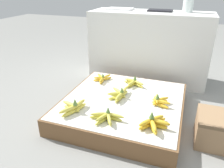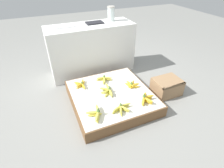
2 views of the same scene
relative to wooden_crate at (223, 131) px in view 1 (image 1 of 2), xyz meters
name	(u,v)px [view 1 (image 1 of 2)]	position (x,y,z in m)	size (l,w,h in m)	color
ground_plane	(123,114)	(-0.76, 0.12, -0.11)	(10.00, 10.00, 0.00)	gray
display_platform	(123,107)	(-0.76, 0.12, -0.03)	(0.97, 0.98, 0.15)	brown
back_vendor_table	(149,47)	(-0.72, 0.97, 0.27)	(1.27, 0.44, 0.75)	white
wooden_crate	(223,131)	(0.00, 0.00, 0.00)	(0.35, 0.28, 0.21)	#997551
banana_bunch_front_left	(73,107)	(-1.05, -0.18, 0.07)	(0.18, 0.25, 0.11)	#DBCC4C
banana_bunch_front_midleft	(106,117)	(-0.78, -0.21, 0.07)	(0.25, 0.16, 0.09)	gold
banana_bunch_front_midright	(154,123)	(-0.45, -0.18, 0.07)	(0.20, 0.23, 0.11)	gold
banana_bunch_middle_midleft	(120,94)	(-0.79, 0.15, 0.07)	(0.15, 0.26, 0.10)	gold
banana_bunch_middle_midright	(159,101)	(-0.46, 0.14, 0.07)	(0.16, 0.17, 0.10)	gold
banana_bunch_back_left	(102,78)	(-1.06, 0.41, 0.06)	(0.16, 0.21, 0.08)	gold
banana_bunch_back_midleft	(134,83)	(-0.74, 0.41, 0.07)	(0.22, 0.15, 0.10)	#DBCC4C
glass_jar	(189,1)	(-0.36, 1.05, 0.75)	(0.11, 0.11, 0.21)	silver
foam_tray_white	(120,9)	(-1.08, 1.03, 0.65)	(0.28, 0.18, 0.02)	white
foam_tray_dark	(160,10)	(-0.64, 1.02, 0.65)	(0.25, 0.16, 0.02)	#232328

